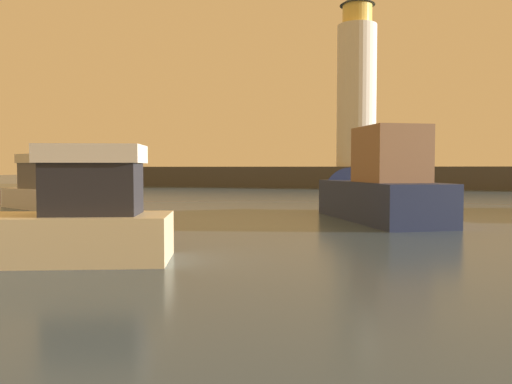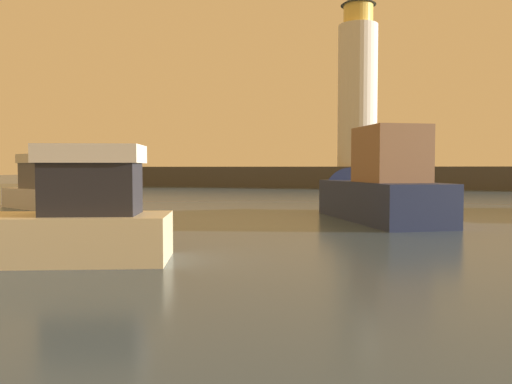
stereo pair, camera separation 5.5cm
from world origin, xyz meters
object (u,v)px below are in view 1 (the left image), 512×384
Objects in this scene: lighthouse at (357,85)px; motorboat_3 at (54,192)px; motorboat_4 at (18,226)px; mooring_buoy at (67,194)px; motorboat_2 at (370,190)px.

lighthouse is 36.83m from motorboat_3.
lighthouse reaches higher than motorboat_4.
mooring_buoy is (-14.90, -28.36, -10.37)m from lighthouse.
motorboat_2 is at bearing 1.04° from motorboat_3.
lighthouse is 2.63× the size of motorboat_4.
motorboat_3 is at bearing 125.44° from motorboat_4.
motorboat_2 is at bearing -83.48° from lighthouse.
mooring_buoy is (-11.82, 17.36, -0.32)m from motorboat_4.
mooring_buoy is at bearing 165.66° from motorboat_2.
mooring_buoy is at bearing 124.26° from motorboat_4.
lighthouse is at bearing 86.16° from motorboat_4.
motorboat_3 is at bearing -178.96° from motorboat_2.
lighthouse reaches higher than motorboat_3.
motorboat_2 is 19.30m from mooring_buoy.
lighthouse is 18.28× the size of mooring_buoy.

